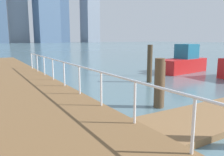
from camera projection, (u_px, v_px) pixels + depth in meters
The scene contains 8 objects.
ground_plane at pixel (70, 69), 18.22m from camera, with size 300.00×300.00×0.00m, color slate.
boardwalk_railing at pixel (116, 84), 6.08m from camera, with size 0.06×22.53×1.08m.
dock_piling_0 at pixel (161, 85), 8.00m from camera, with size 0.27×0.27×1.65m, color brown.
dock_piling_2 at pixel (150, 64), 12.62m from camera, with size 0.29×0.29×2.13m, color #473826.
dock_piling_3 at pixel (159, 83), 7.95m from camera, with size 0.35×0.35×1.78m, color brown.
moored_boat_1 at pixel (183, 62), 16.60m from camera, with size 4.36×2.03×2.07m.
skyline_tower_3 at pixel (16, 4), 141.91m from camera, with size 11.96×9.16×48.69m, color #8C939E.
skyline_tower_4 at pixel (46, 4), 140.38m from camera, with size 13.56×12.68×48.19m, color slate.
Camera 1 is at (-6.30, 2.72, 2.45)m, focal length 35.82 mm.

